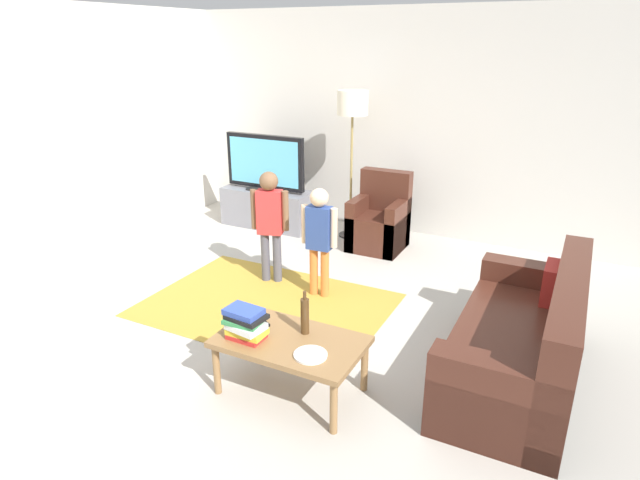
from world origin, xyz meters
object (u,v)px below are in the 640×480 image
object	(u,v)px
couch	(527,346)
floor_lamp	(352,111)
child_near_tv	(270,217)
tv_remote	(261,322)
coffee_table	(290,345)
book_stack	(246,323)
bottle	(305,316)
plate	(311,355)
child_center	(319,233)
tv	(265,163)
armchair	(380,223)
tv_stand	(268,208)

from	to	relation	value
couch	floor_lamp	world-z (taller)	floor_lamp
couch	child_near_tv	distance (m)	2.65
floor_lamp	tv_remote	xyz separation A→B (m)	(0.63, -3.01, -1.11)
child_near_tv	coffee_table	xyz separation A→B (m)	(1.10, -1.52, -0.32)
book_stack	bottle	xyz separation A→B (m)	(0.33, 0.24, 0.03)
child_near_tv	tv_remote	bearing A→B (deg)	-60.57
coffee_table	plate	bearing A→B (deg)	-28.58
floor_lamp	coffee_table	world-z (taller)	floor_lamp
couch	child_center	world-z (taller)	child_center
couch	bottle	xyz separation A→B (m)	(-1.39, -0.76, 0.27)
tv	coffee_table	world-z (taller)	tv
armchair	tv_remote	xyz separation A→B (m)	(0.16, -2.81, 0.13)
coffee_table	book_stack	bearing A→B (deg)	-156.86
armchair	child_center	xyz separation A→B (m)	(-0.05, -1.47, 0.34)
book_stack	couch	bearing A→B (deg)	30.13
couch	tv_remote	bearing A→B (deg)	-155.92
armchair	plate	bearing A→B (deg)	-77.30
tv_stand	child_near_tv	world-z (taller)	child_near_tv
child_center	floor_lamp	bearing A→B (deg)	103.98
tv_stand	couch	size ratio (longest dim) A/B	0.67
child_center	plate	distance (m)	1.74
book_stack	plate	world-z (taller)	book_stack
armchair	plate	size ratio (longest dim) A/B	4.09
tv_stand	plate	xyz separation A→B (m)	(2.27, -3.07, 0.18)
bottle	floor_lamp	bearing A→B (deg)	108.15
couch	bottle	distance (m)	1.60
armchair	child_near_tv	world-z (taller)	child_near_tv
floor_lamp	tv_remote	world-z (taller)	floor_lamp
tv_stand	tv_remote	bearing A→B (deg)	-58.47
child_near_tv	plate	world-z (taller)	child_near_tv
bottle	armchair	bearing A→B (deg)	100.41
child_near_tv	bottle	bearing A→B (deg)	-50.57
child_center	book_stack	size ratio (longest dim) A/B	3.72
tv_stand	coffee_table	world-z (taller)	tv_stand
tv_stand	tv_remote	xyz separation A→B (m)	(1.75, -2.85, 0.19)
child_center	child_near_tv	bearing A→B (deg)	172.59
floor_lamp	plate	world-z (taller)	floor_lamp
tv_stand	book_stack	bearing A→B (deg)	-60.00
tv_stand	bottle	bearing A→B (deg)	-53.45
child_center	tv_remote	world-z (taller)	child_center
tv_stand	floor_lamp	distance (m)	1.72
coffee_table	plate	world-z (taller)	plate
tv	plate	bearing A→B (deg)	-53.36
plate	tv_stand	bearing A→B (deg)	126.46
tv_stand	book_stack	size ratio (longest dim) A/B	4.18
tv	child_near_tv	distance (m)	1.71
tv_remote	plate	size ratio (longest dim) A/B	0.77
couch	book_stack	distance (m)	2.00
floor_lamp	child_center	distance (m)	1.94
tv_stand	book_stack	world-z (taller)	book_stack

